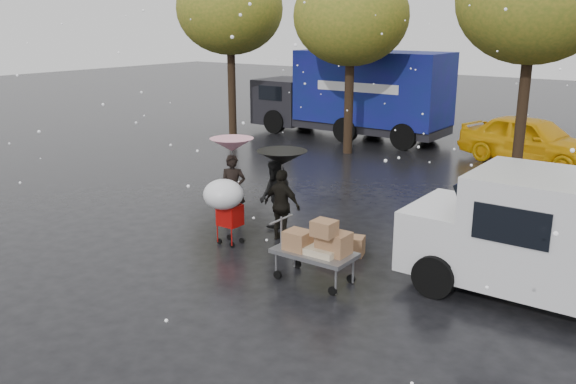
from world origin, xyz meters
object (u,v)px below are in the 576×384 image
Objects in this scene: person_black at (282,205)px; blue_truck at (354,94)px; vendor_cart at (318,245)px; yellow_taxi at (531,140)px; person_pink at (233,190)px; white_van at (565,239)px; shopping_cart at (224,198)px.

blue_truck reaches higher than person_black.
yellow_taxi is (0.48, 12.26, 0.09)m from vendor_cart.
person_pink is at bearing -73.68° from blue_truck.
yellow_taxi reaches higher than person_black.
person_black is 0.32× the size of white_van.
person_pink is at bearing 179.63° from white_van.
vendor_cart is 0.31× the size of white_van.
vendor_cart is 0.32× the size of yellow_taxi.
shopping_cart is at bearing 170.70° from vendor_cart.
yellow_taxi is at bearing 107.25° from white_van.
vendor_cart is at bearing -9.30° from shopping_cart.
person_pink is 0.34× the size of white_van.
person_black is at bearing -66.94° from blue_truck.
blue_truck reaches higher than vendor_cart.
vendor_cart is 4.14m from white_van.
person_black is 1.08× the size of shopping_cart.
person_pink is at bearing 154.21° from vendor_cart.
person_pink is 0.35× the size of yellow_taxi.
vendor_cart is at bearing -156.61° from white_van.
person_black is 1.29m from shopping_cart.
person_pink reaches higher than vendor_cart.
shopping_cart is at bearing 54.41° from person_black.
shopping_cart is 6.52m from white_van.
person_black is 0.19× the size of blue_truck.
yellow_taxi is (2.35, 10.82, 0.02)m from person_black.
shopping_cart is 12.23m from yellow_taxi.
person_black is 1.04× the size of vendor_cart.
white_van is 15.57m from blue_truck.
shopping_cart is at bearing 178.59° from yellow_taxi.
person_black is 11.07m from yellow_taxi.
vendor_cart is 0.18× the size of blue_truck.
shopping_cart is 0.30× the size of white_van.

